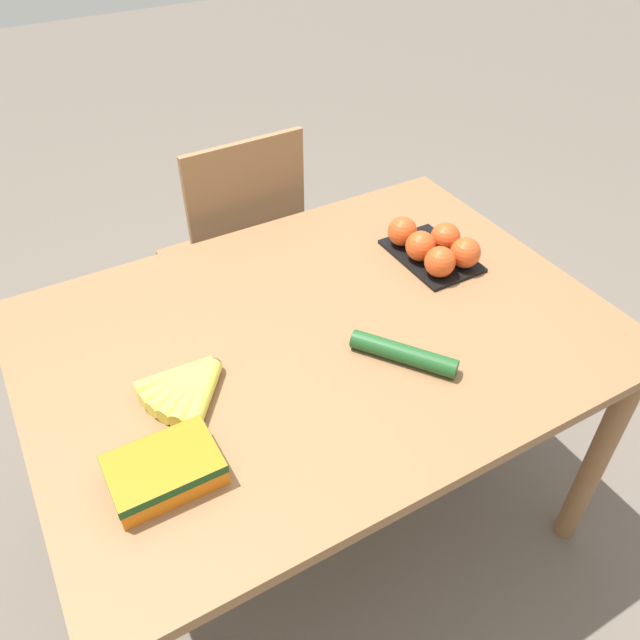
{
  "coord_description": "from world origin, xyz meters",
  "views": [
    {
      "loc": [
        -0.55,
        -0.97,
        1.76
      ],
      "look_at": [
        0.0,
        0.0,
        0.8
      ],
      "focal_mm": 35.0,
      "sensor_mm": 36.0,
      "label": 1
    }
  ],
  "objects": [
    {
      "name": "ground_plane",
      "position": [
        0.0,
        0.0,
        0.0
      ],
      "size": [
        12.0,
        12.0,
        0.0
      ],
      "primitive_type": "plane",
      "color": "#665B51"
    },
    {
      "name": "dining_table",
      "position": [
        0.0,
        0.0,
        0.68
      ],
      "size": [
        1.37,
        0.99,
        0.77
      ],
      "color": "olive",
      "rests_on": "ground_plane"
    },
    {
      "name": "chair",
      "position": [
        0.08,
        0.71,
        0.51
      ],
      "size": [
        0.43,
        0.41,
        0.99
      ],
      "rotation": [
        0.0,
        0.0,
        3.17
      ],
      "color": "#8E6642",
      "rests_on": "ground_plane"
    },
    {
      "name": "banana_bunch",
      "position": [
        -0.34,
        -0.04,
        0.79
      ],
      "size": [
        0.19,
        0.17,
        0.04
      ],
      "color": "brown",
      "rests_on": "dining_table"
    },
    {
      "name": "tomato_pack",
      "position": [
        0.41,
        0.1,
        0.81
      ],
      "size": [
        0.18,
        0.26,
        0.09
      ],
      "color": "black",
      "rests_on": "dining_table"
    },
    {
      "name": "carrot_bag",
      "position": [
        -0.46,
        -0.22,
        0.8
      ],
      "size": [
        0.2,
        0.14,
        0.06
      ],
      "color": "orange",
      "rests_on": "dining_table"
    },
    {
      "name": "cucumber_near",
      "position": [
        0.11,
        -0.18,
        0.79
      ],
      "size": [
        0.18,
        0.22,
        0.04
      ],
      "color": "#1E5123",
      "rests_on": "dining_table"
    }
  ]
}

